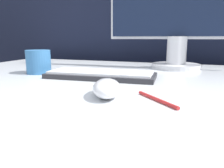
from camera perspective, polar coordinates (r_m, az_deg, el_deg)
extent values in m
cube|color=black|center=(1.37, 13.48, 2.08)|extent=(5.00, 0.03, 1.36)
ellipsoid|color=white|center=(0.51, -1.34, -1.05)|extent=(0.10, 0.14, 0.04)
cube|color=#28282D|center=(0.76, -2.90, 2.24)|extent=(0.38, 0.17, 0.02)
cube|color=white|center=(0.76, -2.91, 3.13)|extent=(0.36, 0.15, 0.01)
cylinder|color=silver|center=(1.03, 16.29, 4.52)|extent=(0.22, 0.22, 0.02)
cylinder|color=silver|center=(1.03, 16.53, 8.44)|extent=(0.09, 0.09, 0.12)
cylinder|color=teal|center=(0.90, -18.66, 5.54)|extent=(0.09, 0.09, 0.09)
cylinder|color=red|center=(0.49, 11.63, -3.97)|extent=(0.10, 0.10, 0.01)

